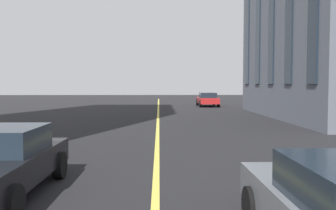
% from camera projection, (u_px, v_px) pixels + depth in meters
% --- Properties ---
extents(lane_centre_line, '(80.00, 0.16, 0.01)m').
position_uv_depth(lane_centre_line, '(158.00, 135.00, 16.70)').
color(lane_centre_line, '#D8C64C').
rests_on(lane_centre_line, ground_plane).
extents(car_red_parked_a, '(4.40, 1.95, 1.37)m').
position_uv_depth(car_red_parked_a, '(208.00, 99.00, 37.74)').
color(car_red_parked_a, '#B21E1E').
rests_on(car_red_parked_a, ground_plane).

